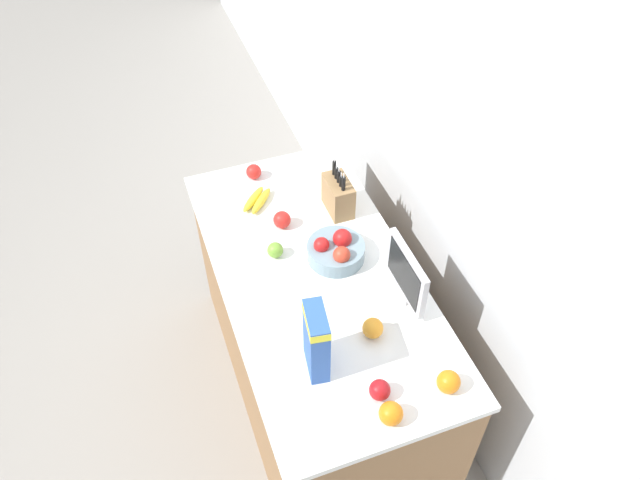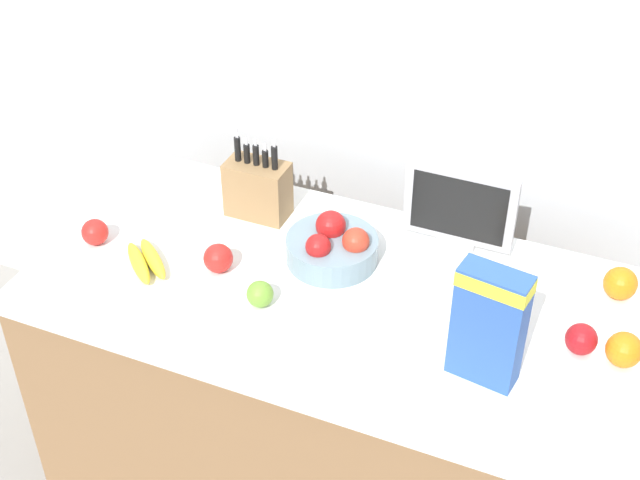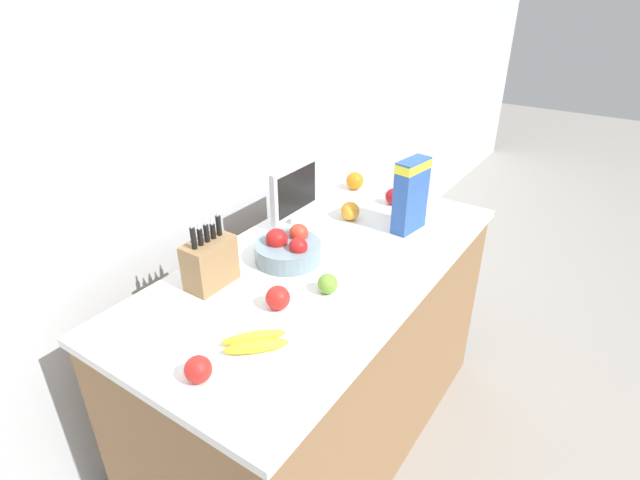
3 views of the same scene
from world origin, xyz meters
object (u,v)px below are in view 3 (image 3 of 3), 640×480
at_px(small_monitor, 295,191).
at_px(banana_bunch, 255,342).
at_px(apple_by_knife_block, 328,284).
at_px(orange_mid_right, 355,181).
at_px(cereal_box, 411,193).
at_px(fruit_bowl, 288,249).
at_px(knife_block, 210,262).
at_px(orange_by_cereal, 403,189).
at_px(orange_back_center, 350,211).
at_px(apple_rightmost, 198,369).
at_px(apple_leftmost, 394,196).
at_px(apple_middle, 278,298).

height_order(small_monitor, banana_bunch, small_monitor).
relative_size(apple_by_knife_block, orange_mid_right, 0.80).
xyz_separation_m(cereal_box, fruit_bowl, (-0.48, 0.26, -0.12)).
xyz_separation_m(knife_block, orange_by_cereal, (1.05, -0.22, -0.04)).
relative_size(orange_back_center, orange_by_cereal, 0.96).
xyz_separation_m(cereal_box, apple_rightmost, (-1.11, 0.08, -0.13)).
height_order(apple_leftmost, orange_back_center, orange_back_center).
height_order(banana_bunch, apple_rightmost, apple_rightmost).
xyz_separation_m(cereal_box, banana_bunch, (-0.93, 0.04, -0.15)).
height_order(apple_rightmost, orange_back_center, orange_back_center).
distance_m(apple_by_knife_block, orange_mid_right, 0.92).
bearing_deg(apple_by_knife_block, small_monitor, 47.26).
height_order(small_monitor, apple_middle, small_monitor).
height_order(apple_middle, apple_leftmost, apple_middle).
relative_size(small_monitor, apple_leftmost, 3.93).
relative_size(cereal_box, apple_by_knife_block, 4.39).
relative_size(knife_block, cereal_box, 0.89).
xyz_separation_m(apple_leftmost, orange_by_cereal, (0.10, -0.00, 0.00)).
bearing_deg(apple_middle, apple_rightmost, -175.85).
bearing_deg(apple_leftmost, apple_by_knife_block, -169.39).
bearing_deg(small_monitor, knife_block, -173.64).
height_order(apple_rightmost, orange_by_cereal, orange_by_cereal).
distance_m(apple_by_knife_block, apple_middle, 0.18).
bearing_deg(small_monitor, orange_back_center, -55.60).
bearing_deg(orange_by_cereal, small_monitor, 150.00).
distance_m(fruit_bowl, apple_rightmost, 0.66).
bearing_deg(orange_mid_right, apple_by_knife_block, -155.07).
height_order(cereal_box, orange_by_cereal, cereal_box).
bearing_deg(apple_by_knife_block, orange_back_center, 23.50).
xyz_separation_m(knife_block, banana_bunch, (-0.17, -0.34, -0.07)).
bearing_deg(banana_bunch, small_monitor, 28.56).
xyz_separation_m(apple_by_knife_block, apple_rightmost, (-0.53, 0.06, 0.00)).
xyz_separation_m(small_monitor, orange_mid_right, (0.44, -0.04, -0.09)).
height_order(fruit_bowl, orange_back_center, fruit_bowl).
relative_size(orange_mid_right, orange_by_cereal, 1.01).
bearing_deg(fruit_bowl, orange_by_cereal, -7.22).
relative_size(small_monitor, banana_bunch, 1.60).
distance_m(cereal_box, banana_bunch, 0.94).
bearing_deg(banana_bunch, orange_by_cereal, 5.77).
distance_m(small_monitor, cereal_box, 0.48).
xyz_separation_m(knife_block, cereal_box, (0.76, -0.38, 0.08)).
xyz_separation_m(fruit_bowl, banana_bunch, (-0.45, -0.22, -0.03)).
bearing_deg(knife_block, banana_bunch, -116.56).
bearing_deg(banana_bunch, apple_rightmost, 168.77).
distance_m(apple_leftmost, orange_by_cereal, 0.10).
relative_size(cereal_box, fruit_bowl, 1.23).
relative_size(small_monitor, fruit_bowl, 1.22).
xyz_separation_m(apple_leftmost, orange_mid_right, (0.06, 0.24, 0.00)).
height_order(knife_block, apple_leftmost, knife_block).
height_order(small_monitor, apple_by_knife_block, small_monitor).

